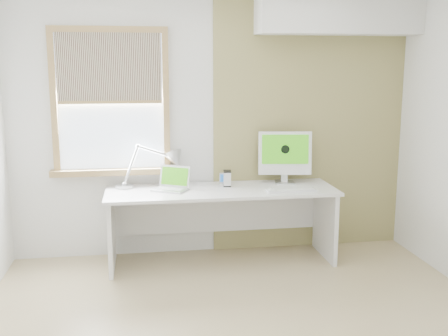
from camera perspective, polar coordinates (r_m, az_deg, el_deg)
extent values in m
cube|color=tan|center=(4.13, 2.34, -16.71)|extent=(4.00, 3.50, 0.02)
cube|color=silver|center=(5.43, -1.16, 4.51)|extent=(4.00, 0.02, 2.60)
cube|color=silver|center=(2.06, 12.23, -6.38)|extent=(4.00, 0.02, 2.60)
cube|color=#979154|center=(5.63, 9.03, 4.60)|extent=(2.00, 0.02, 2.60)
cube|color=white|center=(5.53, 11.99, 15.81)|extent=(1.60, 0.40, 0.42)
cube|color=olive|center=(5.38, -17.58, 6.62)|extent=(0.06, 0.06, 1.42)
cube|color=olive|center=(5.33, -6.16, 7.02)|extent=(0.06, 0.06, 1.42)
cube|color=olive|center=(5.33, -12.20, 14.17)|extent=(1.00, 0.06, 0.06)
cube|color=olive|center=(5.40, -11.63, -0.38)|extent=(1.20, 0.14, 0.06)
cube|color=#D1E2F9|center=(5.35, -11.89, 6.87)|extent=(1.00, 0.01, 1.30)
cube|color=beige|center=(5.29, -12.06, 10.35)|extent=(0.98, 0.02, 0.65)
cube|color=olive|center=(5.30, -11.92, 6.84)|extent=(0.98, 0.03, 0.03)
cube|color=white|center=(5.16, -0.26, -2.42)|extent=(2.20, 0.70, 0.03)
cube|color=white|center=(5.21, -11.82, -6.68)|extent=(0.04, 0.64, 0.70)
cube|color=white|center=(5.51, 10.66, -5.68)|extent=(0.04, 0.64, 0.70)
cube|color=white|center=(5.54, -0.76, -4.33)|extent=(2.08, 0.02, 0.48)
cylinder|color=silver|center=(5.30, -10.51, -1.95)|extent=(0.22, 0.22, 0.03)
sphere|color=silver|center=(5.30, -10.52, -1.75)|extent=(0.06, 0.06, 0.05)
cylinder|color=silver|center=(5.28, -9.81, 0.26)|extent=(0.17, 0.07, 0.38)
sphere|color=silver|center=(5.27, -9.09, 2.29)|extent=(0.06, 0.06, 0.05)
cylinder|color=silver|center=(5.30, -7.28, 1.73)|extent=(0.34, 0.07, 0.15)
sphere|color=silver|center=(5.34, -5.50, 1.18)|extent=(0.05, 0.05, 0.04)
cone|color=silver|center=(5.36, -5.17, 0.88)|extent=(0.30, 0.30, 0.23)
cube|color=silver|center=(5.13, -5.73, -2.28)|extent=(0.38, 0.34, 0.02)
cube|color=#B2B5B7|center=(5.13, -5.73, -2.18)|extent=(0.30, 0.25, 0.00)
cube|color=silver|center=(5.20, -5.22, -0.86)|extent=(0.30, 0.21, 0.20)
cube|color=#2C7A0D|center=(5.20, -5.25, -0.88)|extent=(0.26, 0.18, 0.17)
cylinder|color=silver|center=(5.34, -0.21, -1.71)|extent=(0.08, 0.08, 0.02)
cube|color=silver|center=(5.32, -0.21, -1.06)|extent=(0.05, 0.02, 0.10)
cube|color=#194C99|center=(5.32, -0.19, -1.08)|extent=(0.04, 0.01, 0.08)
cube|color=silver|center=(5.29, 0.34, -1.10)|extent=(0.08, 0.12, 0.15)
cube|color=black|center=(5.27, 0.34, -0.34)|extent=(0.09, 0.13, 0.01)
cube|color=black|center=(5.30, 0.34, -1.84)|extent=(0.09, 0.13, 0.01)
cube|color=silver|center=(5.46, 6.42, -1.52)|extent=(0.22, 0.20, 0.01)
cube|color=silver|center=(5.47, 6.40, -0.52)|extent=(0.07, 0.03, 0.17)
cube|color=white|center=(5.43, 6.46, 1.58)|extent=(0.54, 0.17, 0.44)
cube|color=#2C7A0D|center=(5.39, 6.51, 1.98)|extent=(0.46, 0.10, 0.29)
cylinder|color=black|center=(5.39, 6.51, 1.98)|extent=(0.09, 0.02, 0.09)
cube|color=white|center=(5.12, 7.10, -2.35)|extent=(0.47, 0.14, 0.02)
cube|color=white|center=(5.12, 7.11, -2.24)|extent=(0.44, 0.11, 0.00)
ellipsoid|color=white|center=(5.09, 5.00, -2.32)|extent=(0.06, 0.10, 0.03)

